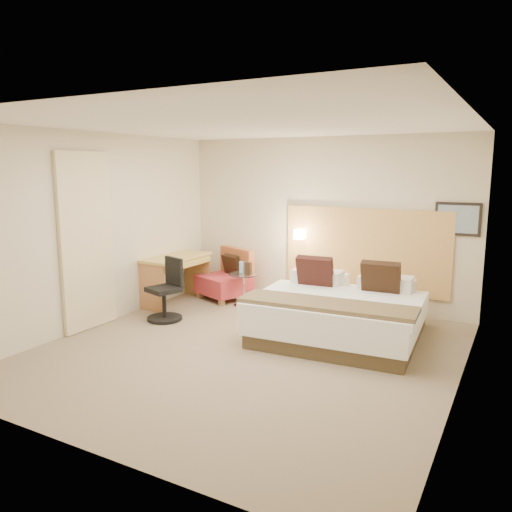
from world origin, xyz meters
The scene contains 20 objects.
floor centered at (0.00, 0.00, -0.01)m, with size 4.80×5.00×0.02m, color #7E6C55.
ceiling centered at (0.00, 0.00, 2.71)m, with size 4.80×5.00×0.02m, color white.
wall_back centered at (0.00, 2.51, 1.35)m, with size 4.80×0.02×2.70m, color beige.
wall_front centered at (0.00, -2.51, 1.35)m, with size 4.80×0.02×2.70m, color beige.
wall_left centered at (-2.41, 0.00, 1.35)m, with size 0.02×5.00×2.70m, color beige.
wall_right centered at (2.41, 0.00, 1.35)m, with size 0.02×5.00×2.70m, color beige.
headboard_panel centered at (0.70, 2.47, 0.95)m, with size 2.60×0.04×1.30m, color tan.
art_frame centered at (2.02, 2.48, 1.50)m, with size 0.62×0.03×0.47m, color black.
art_canvas centered at (2.02, 2.46, 1.50)m, with size 0.54×0.01×0.39m, color gray.
lamp_arm centered at (-0.35, 2.42, 1.15)m, with size 0.02×0.02×0.12m, color silver.
lamp_shade centered at (-0.35, 2.36, 1.15)m, with size 0.15×0.15×0.15m, color #FBEAC4.
curtain centered at (-2.36, -0.25, 1.22)m, with size 0.06×0.90×2.42m, color beige.
bottle_a centered at (-1.14, 1.81, 0.62)m, with size 0.06×0.06×0.19m, color #99C4EC.
bottle_b centered at (-1.06, 1.80, 0.62)m, with size 0.06×0.06×0.19m, color #7FA1C4.
menu_folder centered at (-0.95, 1.72, 0.63)m, with size 0.12×0.05×0.21m, color #3B2618.
bed centered at (0.81, 1.09, 0.33)m, with size 2.19×2.15×1.01m.
lounge_chair centered at (-1.55, 2.04, 0.34)m, with size 1.00×0.95×0.85m.
side_table centered at (-1.05, 1.75, 0.29)m, with size 0.55×0.55×0.53m.
desk centered at (-2.11, 1.39, 0.62)m, with size 0.61×1.28×0.79m.
desk_chair centered at (-1.68, 0.57, 0.37)m, with size 0.65×0.65×0.91m.
Camera 1 is at (2.88, -5.04, 2.21)m, focal length 35.00 mm.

